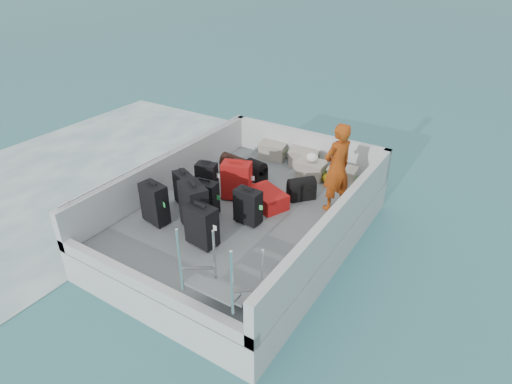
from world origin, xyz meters
TOP-DOWN VIEW (x-y plane):
  - ground at (0.00, 0.00)m, footprint 160.00×160.00m
  - wake_foam at (-4.80, 0.00)m, footprint 10.00×10.00m
  - ferry_hull at (0.00, 0.00)m, footprint 3.60×5.00m
  - deck at (0.00, 0.00)m, footprint 3.30×4.70m
  - deck_fittings at (0.35, -0.32)m, footprint 3.60×5.00m
  - suitcase_0 at (-1.09, -1.09)m, footprint 0.51×0.34m
  - suitcase_1 at (-1.06, -0.38)m, footprint 0.48×0.39m
  - suitcase_2 at (-1.03, 0.25)m, footprint 0.44×0.33m
  - suitcase_3 at (-0.39, -0.90)m, footprint 0.63×0.53m
  - suitcase_4 at (-0.52, -0.44)m, footprint 0.46×0.31m
  - suitcase_5 at (-0.38, 0.31)m, footprint 0.60×0.48m
  - suitcase_6 at (-0.02, -1.17)m, footprint 0.52×0.34m
  - suitcase_7 at (0.25, -0.26)m, footprint 0.45×0.27m
  - suitcase_8 at (0.23, 0.39)m, footprint 0.87×0.74m
  - duffel_0 at (-0.98, 1.09)m, footprint 0.63×0.38m
  - duffel_1 at (-0.49, 1.14)m, footprint 0.44×0.36m
  - duffel_2 at (0.63, 0.96)m, footprint 0.55×0.57m
  - crate_0 at (-0.71, 2.19)m, footprint 0.62×0.49m
  - crate_1 at (0.06, 2.20)m, footprint 0.66×0.53m
  - crate_2 at (0.42, 1.82)m, footprint 0.55×0.39m
  - crate_3 at (1.05, 1.93)m, footprint 0.54×0.39m
  - yellow_bag at (0.84, 1.78)m, footprint 0.28×0.26m
  - white_bag at (0.42, 1.82)m, footprint 0.24×0.24m
  - passenger at (1.28, 0.96)m, footprint 0.60×0.70m

SIDE VIEW (x-z plane):
  - ground at x=0.00m, z-range 0.00..0.00m
  - wake_foam at x=-4.80m, z-range 0.00..0.00m
  - ferry_hull at x=0.00m, z-range 0.00..0.60m
  - deck at x=0.00m, z-range 0.60..0.62m
  - yellow_bag at x=0.84m, z-range 0.62..0.84m
  - suitcase_8 at x=0.23m, z-range 0.62..0.91m
  - crate_3 at x=1.05m, z-range 0.62..0.93m
  - duffel_0 at x=-0.98m, z-range 0.62..0.94m
  - duffel_1 at x=-0.49m, z-range 0.62..0.94m
  - duffel_2 at x=0.63m, z-range 0.62..0.94m
  - crate_2 at x=0.42m, z-range 0.62..0.95m
  - crate_0 at x=-0.71m, z-range 0.62..0.95m
  - crate_1 at x=0.06m, z-range 0.62..0.97m
  - suitcase_2 at x=-1.03m, z-range 0.62..1.19m
  - suitcase_7 at x=0.25m, z-range 0.62..1.24m
  - suitcase_4 at x=-0.52m, z-range 0.62..1.25m
  - suitcase_1 at x=-1.06m, z-range 0.62..1.25m
  - suitcase_6 at x=-0.02m, z-range 0.62..1.30m
  - suitcase_0 at x=-1.09m, z-range 0.62..1.34m
  - suitcase_5 at x=-0.38m, z-range 0.62..1.35m
  - deck_fittings at x=0.35m, z-range 0.54..1.44m
  - suitcase_3 at x=-0.39m, z-range 0.62..1.45m
  - white_bag at x=0.42m, z-range 0.95..1.13m
  - passenger at x=1.28m, z-range 0.62..2.23m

